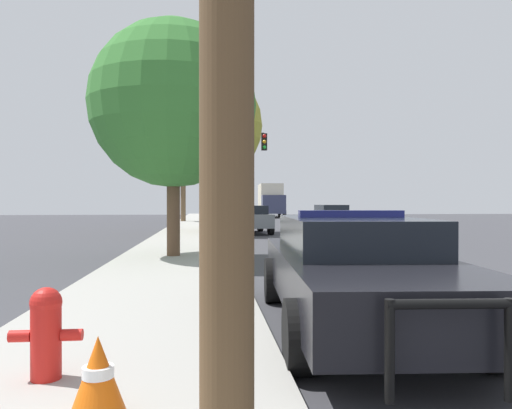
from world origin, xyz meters
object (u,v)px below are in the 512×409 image
object	(u,v)px
traffic_light	(230,160)
box_truck	(271,200)
car_background_midblock	(248,218)
tree_sidewalk_far	(183,151)
tree_sidewalk_near	(173,104)
police_car	(354,268)
traffic_cone	(98,376)
tree_sidewalk_mid	(208,125)
car_background_oncoming	(332,216)
fire_hydrant	(46,330)

from	to	relation	value
traffic_light	box_truck	distance (m)	24.33
car_background_midblock	box_truck	xyz separation A→B (m)	(4.35, 25.77, 1.02)
tree_sidewalk_far	tree_sidewalk_near	size ratio (longest dim) A/B	1.13
police_car	tree_sidewalk_far	bearing A→B (deg)	-79.90
traffic_cone	traffic_light	bearing A→B (deg)	85.40
police_car	box_truck	xyz separation A→B (m)	(4.50, 44.15, 1.03)
tree_sidewalk_far	car_background_midblock	bearing A→B (deg)	-73.21
box_truck	traffic_cone	world-z (taller)	box_truck
box_truck	tree_sidewalk_far	bearing A→B (deg)	60.57
tree_sidewalk_near	tree_sidewalk_mid	xyz separation A→B (m)	(0.89, 10.92, 1.14)
tree_sidewalk_far	box_truck	bearing A→B (deg)	58.36
traffic_light	box_truck	size ratio (longest dim) A/B	0.69
car_background_oncoming	box_truck	xyz separation A→B (m)	(-0.78, 22.04, 1.02)
box_truck	traffic_cone	distance (m)	47.30
tree_sidewalk_near	tree_sidewalk_mid	bearing A→B (deg)	85.36
police_car	traffic_cone	xyz separation A→B (m)	(-2.51, -2.61, -0.34)
tree_sidewalk_far	tree_sidewalk_near	xyz separation A→B (m)	(0.93, -23.70, -1.15)
car_background_midblock	traffic_light	bearing A→B (deg)	106.66
police_car	car_background_midblock	world-z (taller)	police_car
fire_hydrant	traffic_cone	distance (m)	0.94
box_truck	fire_hydrant	bearing A→B (deg)	82.86
traffic_cone	box_truck	bearing A→B (deg)	81.47
fire_hydrant	traffic_cone	xyz separation A→B (m)	(0.56, -0.74, -0.12)
police_car	fire_hydrant	size ratio (longest dim) A/B	7.38
fire_hydrant	tree_sidewalk_near	bearing A→B (deg)	87.67
police_car	box_truck	bearing A→B (deg)	-92.43
car_background_oncoming	box_truck	bearing A→B (deg)	-90.38
box_truck	traffic_cone	xyz separation A→B (m)	(-7.01, -46.76, -1.36)
police_car	tree_sidewalk_mid	distance (m)	18.80
tree_sidewalk_mid	tree_sidewalk_far	bearing A→B (deg)	98.11
fire_hydrant	traffic_light	distance (m)	22.70
tree_sidewalk_near	tree_sidewalk_mid	world-z (taller)	tree_sidewalk_mid
fire_hydrant	tree_sidewalk_far	size ratio (longest dim) A/B	0.10
traffic_light	car_background_oncoming	bearing A→B (deg)	15.49
traffic_light	car_background_oncoming	world-z (taller)	traffic_light
box_truck	tree_sidewalk_near	bearing A→B (deg)	81.16
car_background_midblock	traffic_cone	size ratio (longest dim) A/B	8.53
fire_hydrant	tree_sidewalk_far	world-z (taller)	tree_sidewalk_far
fire_hydrant	tree_sidewalk_mid	bearing A→B (deg)	86.41
traffic_cone	tree_sidewalk_mid	bearing A→B (deg)	88.08
tree_sidewalk_far	traffic_cone	xyz separation A→B (m)	(1.13, -33.55, -4.85)
traffic_light	tree_sidewalk_near	world-z (taller)	tree_sidewalk_near
car_background_midblock	tree_sidewalk_far	size ratio (longest dim) A/B	0.65
car_background_midblock	tree_sidewalk_near	distance (m)	11.98
tree_sidewalk_far	traffic_cone	distance (m)	33.92
traffic_cone	tree_sidewalk_near	bearing A→B (deg)	91.11
car_background_midblock	traffic_cone	distance (m)	21.16
car_background_oncoming	box_truck	distance (m)	22.08
car_background_oncoming	tree_sidewalk_near	distance (m)	17.20
tree_sidewalk_mid	box_truck	bearing A→B (deg)	76.33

